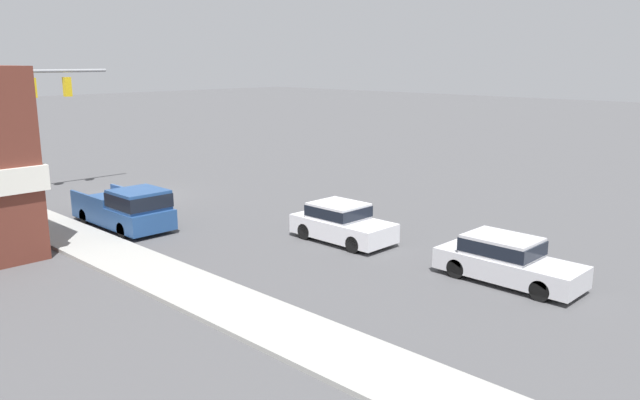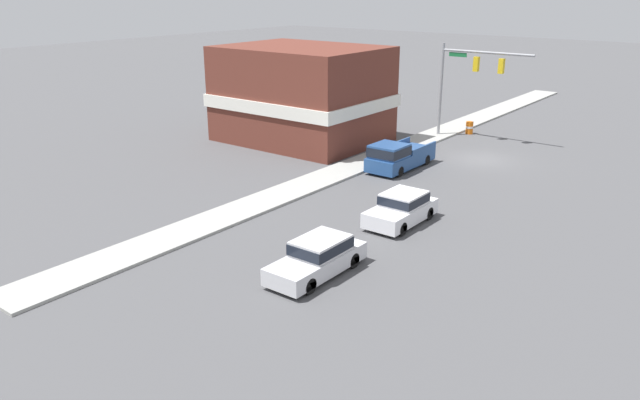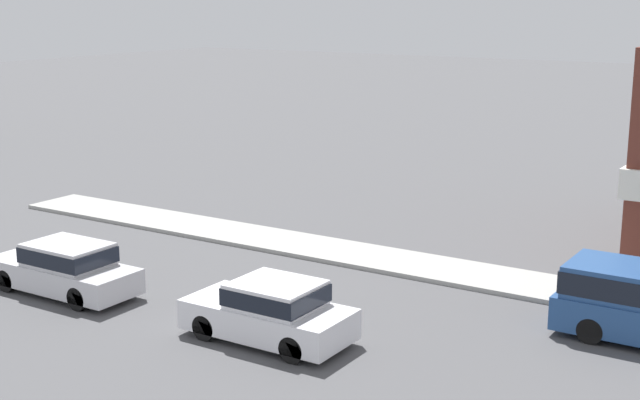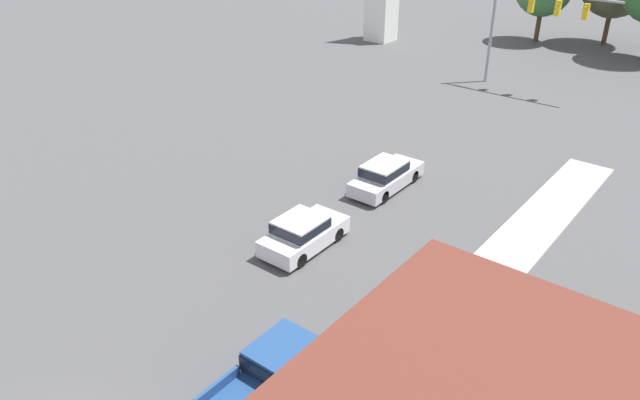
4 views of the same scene
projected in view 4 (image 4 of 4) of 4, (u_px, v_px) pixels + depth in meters
name	position (u px, v px, depth m)	size (l,w,h in m)	color
far_signal_assembly	(534.00, 13.00, 44.50)	(8.94, 0.49, 7.50)	gray
car_lead	(303.00, 232.00, 27.22)	(1.92, 4.24, 1.54)	black
car_second_ahead	(386.00, 175.00, 32.27)	(1.79, 4.74, 1.52)	black
pickup_truck_parked	(266.00, 388.00, 18.98)	(2.07, 5.47, 1.84)	black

